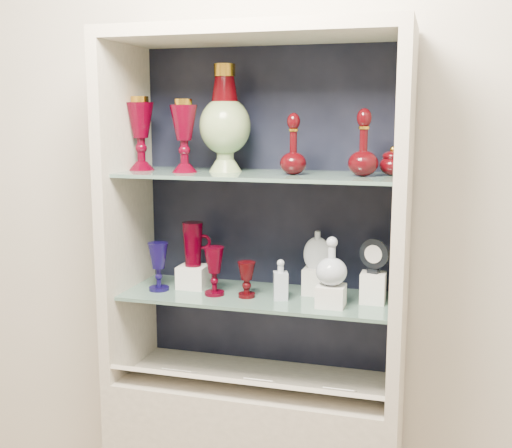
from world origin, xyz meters
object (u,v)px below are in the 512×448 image
(ruby_decanter_a, at_px, (293,140))
(ruby_pitcher, at_px, (193,244))
(cameo_medallion, at_px, (374,256))
(flat_flask, at_px, (317,249))
(cobalt_goblet, at_px, (158,267))
(pedestal_lamp_left, at_px, (141,133))
(enamel_urn, at_px, (225,118))
(clear_square_bottle, at_px, (281,279))
(ruby_decanter_b, at_px, (364,141))
(ruby_goblet_small, at_px, (247,280))
(pedestal_lamp_right, at_px, (184,136))
(clear_round_decanter, at_px, (332,262))
(lidded_bowl, at_px, (393,161))
(ruby_goblet_tall, at_px, (214,271))

(ruby_decanter_a, xyz_separation_m, ruby_pitcher, (-0.37, 0.05, -0.37))
(cameo_medallion, bearing_deg, flat_flask, -177.45)
(cobalt_goblet, bearing_deg, pedestal_lamp_left, 148.22)
(enamel_urn, height_order, clear_square_bottle, enamel_urn)
(ruby_decanter_b, xyz_separation_m, clear_square_bottle, (-0.26, -0.02, -0.46))
(enamel_urn, distance_m, cobalt_goblet, 0.57)
(ruby_pitcher, relative_size, cameo_medallion, 1.33)
(cobalt_goblet, height_order, clear_square_bottle, cobalt_goblet)
(ruby_goblet_small, distance_m, clear_square_bottle, 0.12)
(pedestal_lamp_left, bearing_deg, clear_square_bottle, -4.38)
(pedestal_lamp_right, relative_size, ruby_goblet_small, 2.01)
(ruby_goblet_small, distance_m, ruby_pitcher, 0.25)
(pedestal_lamp_right, xyz_separation_m, ruby_goblet_small, (0.22, -0.01, -0.48))
(pedestal_lamp_right, relative_size, flat_flask, 1.82)
(enamel_urn, relative_size, clear_round_decanter, 2.38)
(pedestal_lamp_left, distance_m, ruby_pitcher, 0.43)
(cobalt_goblet, relative_size, flat_flask, 1.27)
(cameo_medallion, bearing_deg, enamel_urn, -164.13)
(ruby_decanter_a, distance_m, ruby_pitcher, 0.53)
(pedestal_lamp_right, height_order, cobalt_goblet, pedestal_lamp_right)
(ruby_decanter_a, bearing_deg, ruby_decanter_b, 2.39)
(lidded_bowl, xyz_separation_m, flat_flask, (-0.24, 0.03, -0.31))
(ruby_goblet_tall, distance_m, ruby_pitcher, 0.15)
(ruby_decanter_a, distance_m, cameo_medallion, 0.46)
(ruby_pitcher, bearing_deg, ruby_decanter_b, -19.99)
(clear_square_bottle, bearing_deg, ruby_decanter_a, 17.09)
(clear_round_decanter, bearing_deg, enamel_urn, 166.05)
(ruby_decanter_a, relative_size, flat_flask, 1.65)
(ruby_decanter_b, height_order, lidded_bowl, ruby_decanter_b)
(ruby_decanter_a, height_order, ruby_decanter_b, ruby_decanter_b)
(ruby_goblet_small, distance_m, cameo_medallion, 0.43)
(pedestal_lamp_left, height_order, pedestal_lamp_right, pedestal_lamp_left)
(ruby_decanter_a, height_order, ruby_goblet_tall, ruby_decanter_a)
(pedestal_lamp_left, distance_m, lidded_bowl, 0.87)
(ruby_decanter_b, distance_m, cobalt_goblet, 0.83)
(flat_flask, distance_m, clear_round_decanter, 0.15)
(ruby_goblet_tall, relative_size, ruby_pitcher, 1.07)
(clear_square_bottle, xyz_separation_m, clear_round_decanter, (0.18, -0.03, 0.08))
(lidded_bowl, distance_m, clear_round_decanter, 0.38)
(cobalt_goblet, xyz_separation_m, clear_round_decanter, (0.62, -0.02, 0.06))
(lidded_bowl, height_order, ruby_goblet_tall, lidded_bowl)
(pedestal_lamp_left, relative_size, ruby_goblet_tall, 1.52)
(ruby_decanter_a, height_order, clear_square_bottle, ruby_decanter_a)
(ruby_goblet_small, relative_size, cameo_medallion, 1.03)
(ruby_decanter_a, bearing_deg, enamel_urn, 167.93)
(cobalt_goblet, height_order, ruby_goblet_small, cobalt_goblet)
(cobalt_goblet, height_order, flat_flask, flat_flask)
(enamel_urn, distance_m, ruby_decanter_a, 0.27)
(ruby_goblet_small, bearing_deg, ruby_decanter_b, 4.06)
(pedestal_lamp_right, xyz_separation_m, ruby_goblet_tall, (0.11, -0.01, -0.46))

